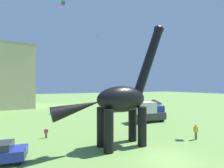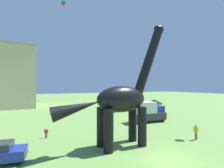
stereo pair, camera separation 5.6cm
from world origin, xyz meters
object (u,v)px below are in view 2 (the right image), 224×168
at_px(parked_box_truck, 147,112).
at_px(festival_canopy_tent, 154,102).
at_px(kite_far_right, 63,3).
at_px(person_photographer, 46,132).
at_px(kite_near_high, 98,35).
at_px(person_vendor_side, 196,130).
at_px(kite_mid_right, 125,90).
at_px(dinosaur_sculpture, 121,99).

height_order(parked_box_truck, festival_canopy_tent, parked_box_truck).
height_order(festival_canopy_tent, kite_far_right, kite_far_right).
height_order(person_photographer, kite_near_high, kite_near_high).
distance_m(person_photographer, kite_far_right, 16.60).
bearing_deg(person_vendor_side, kite_far_right, 59.46).
relative_size(person_photographer, kite_far_right, 1.71).
relative_size(festival_canopy_tent, kite_mid_right, 3.04).
bearing_deg(person_vendor_side, festival_canopy_tent, -14.23).
relative_size(dinosaur_sculpture, kite_far_right, 19.20).
height_order(person_vendor_side, kite_mid_right, kite_mid_right).
height_order(person_vendor_side, kite_far_right, kite_far_right).
distance_m(dinosaur_sculpture, person_vendor_side, 9.03).
bearing_deg(festival_canopy_tent, parked_box_truck, -138.41).
distance_m(person_photographer, festival_canopy_tent, 22.38).
bearing_deg(person_vendor_side, parked_box_truck, 5.97).
relative_size(person_vendor_side, festival_canopy_tent, 0.52).
xyz_separation_m(dinosaur_sculpture, kite_far_right, (-3.91, 8.73, 12.36)).
height_order(kite_near_high, kite_far_right, kite_near_high).
xyz_separation_m(person_photographer, person_vendor_side, (14.30, -7.73, 0.32)).
bearing_deg(parked_box_truck, festival_canopy_tent, 49.48).
bearing_deg(dinosaur_sculpture, person_photographer, 113.77).
distance_m(person_vendor_side, kite_near_high, 29.01).
bearing_deg(kite_far_right, festival_canopy_tent, 11.65).
bearing_deg(festival_canopy_tent, kite_far_right, -168.35).
bearing_deg(kite_near_high, kite_far_right, -127.71).
bearing_deg(kite_far_right, person_photographer, -127.90).
xyz_separation_m(person_photographer, kite_far_right, (2.30, 2.96, 16.17)).
distance_m(parked_box_truck, person_vendor_side, 9.24).
relative_size(person_photographer, festival_canopy_tent, 0.35).
xyz_separation_m(person_vendor_side, festival_canopy_tent, (6.92, 14.59, 1.56)).
bearing_deg(kite_mid_right, dinosaur_sculpture, -122.29).
bearing_deg(kite_mid_right, kite_far_right, -148.83).
distance_m(dinosaur_sculpture, kite_near_high, 26.14).
height_order(dinosaur_sculpture, kite_far_right, kite_far_right).
height_order(parked_box_truck, kite_near_high, kite_near_high).
relative_size(festival_canopy_tent, kite_far_right, 4.89).
distance_m(person_photographer, kite_mid_right, 21.79).
distance_m(dinosaur_sculpture, festival_canopy_tent, 19.71).
height_order(person_vendor_side, festival_canopy_tent, festival_canopy_tent).
xyz_separation_m(festival_canopy_tent, kite_mid_right, (-3.66, 5.33, 2.38)).
distance_m(parked_box_truck, kite_near_high, 21.73).
relative_size(dinosaur_sculpture, festival_canopy_tent, 3.93).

